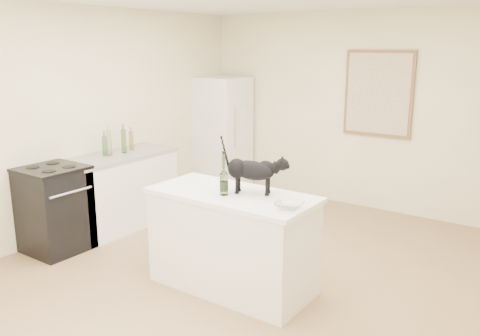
# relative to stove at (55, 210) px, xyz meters

# --- Properties ---
(floor) EXTENTS (5.50, 5.50, 0.00)m
(floor) POSITION_rel_stove_xyz_m (1.95, 0.60, -0.45)
(floor) COLOR #95794F
(floor) RESTS_ON ground
(wall_back) EXTENTS (4.50, 0.00, 4.50)m
(wall_back) POSITION_rel_stove_xyz_m (1.95, 3.35, 0.85)
(wall_back) COLOR #FFF4C5
(wall_back) RESTS_ON ground
(wall_left) EXTENTS (0.00, 5.50, 5.50)m
(wall_left) POSITION_rel_stove_xyz_m (-0.30, 0.60, 0.85)
(wall_left) COLOR #FFF4C5
(wall_left) RESTS_ON ground
(island_base) EXTENTS (1.44, 0.67, 0.86)m
(island_base) POSITION_rel_stove_xyz_m (2.05, 0.40, -0.02)
(island_base) COLOR white
(island_base) RESTS_ON floor
(island_top) EXTENTS (1.50, 0.70, 0.04)m
(island_top) POSITION_rel_stove_xyz_m (2.05, 0.40, 0.43)
(island_top) COLOR white
(island_top) RESTS_ON island_base
(left_cabinets) EXTENTS (0.60, 1.40, 0.86)m
(left_cabinets) POSITION_rel_stove_xyz_m (0.00, 0.90, -0.02)
(left_cabinets) COLOR white
(left_cabinets) RESTS_ON floor
(left_countertop) EXTENTS (0.62, 1.44, 0.04)m
(left_countertop) POSITION_rel_stove_xyz_m (0.00, 0.90, 0.43)
(left_countertop) COLOR gray
(left_countertop) RESTS_ON left_cabinets
(stove) EXTENTS (0.60, 0.60, 0.90)m
(stove) POSITION_rel_stove_xyz_m (0.00, 0.00, 0.00)
(stove) COLOR black
(stove) RESTS_ON floor
(fridge) EXTENTS (0.68, 0.68, 1.70)m
(fridge) POSITION_rel_stove_xyz_m (0.00, 2.95, 0.40)
(fridge) COLOR white
(fridge) RESTS_ON floor
(artwork_frame) EXTENTS (0.90, 0.03, 1.10)m
(artwork_frame) POSITION_rel_stove_xyz_m (2.25, 3.32, 1.10)
(artwork_frame) COLOR brown
(artwork_frame) RESTS_ON wall_back
(artwork_canvas) EXTENTS (0.82, 0.00, 1.02)m
(artwork_canvas) POSITION_rel_stove_xyz_m (2.25, 3.30, 1.10)
(artwork_canvas) COLOR beige
(artwork_canvas) RESTS_ON wall_back
(black_cat) EXTENTS (0.55, 0.34, 0.37)m
(black_cat) POSITION_rel_stove_xyz_m (2.20, 0.49, 0.63)
(black_cat) COLOR black
(black_cat) RESTS_ON island_top
(wine_bottle) EXTENTS (0.08, 0.08, 0.34)m
(wine_bottle) POSITION_rel_stove_xyz_m (2.03, 0.31, 0.62)
(wine_bottle) COLOR #345622
(wine_bottle) RESTS_ON island_top
(glass_bowl) EXTENTS (0.29, 0.29, 0.06)m
(glass_bowl) POSITION_rel_stove_xyz_m (2.68, 0.30, 0.48)
(glass_bowl) COLOR white
(glass_bowl) RESTS_ON island_top
(fridge_paper) EXTENTS (0.02, 0.12, 0.16)m
(fridge_paper) POSITION_rel_stove_xyz_m (0.34, 3.04, 0.73)
(fridge_paper) COLOR white
(fridge_paper) RESTS_ON fridge
(counter_bottle_cluster) EXTENTS (0.12, 0.45, 0.30)m
(counter_bottle_cluster) POSITION_rel_stove_xyz_m (-0.02, 0.92, 0.58)
(counter_bottle_cluster) COLOR brown
(counter_bottle_cluster) RESTS_ON left_countertop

